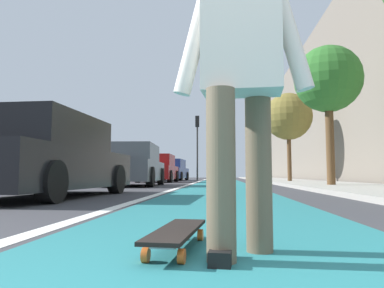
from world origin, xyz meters
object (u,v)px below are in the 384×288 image
at_px(skateboard, 177,233).
at_px(parked_car_near, 43,158).
at_px(parked_car_far, 158,169).
at_px(parked_car_mid, 134,166).
at_px(parked_car_end, 172,170).
at_px(street_tree_far, 288,117).
at_px(traffic_light, 197,136).
at_px(skater_person, 241,71).
at_px(street_tree_mid, 328,80).

bearing_deg(skateboard, parked_car_near, 34.42).
bearing_deg(parked_car_far, parked_car_mid, -177.88).
distance_m(parked_car_far, parked_car_end, 5.72).
xyz_separation_m(parked_car_mid, street_tree_far, (5.16, -6.50, 2.54)).
height_order(skateboard, parked_car_mid, parked_car_mid).
relative_size(parked_car_end, traffic_light, 1.00).
height_order(skater_person, parked_car_near, skater_person).
xyz_separation_m(skater_person, street_tree_mid, (9.54, -3.24, 2.40)).
distance_m(skater_person, traffic_light, 24.50).
relative_size(parked_car_near, street_tree_far, 1.02).
bearing_deg(skateboard, skater_person, -113.28).
relative_size(skateboard, parked_car_near, 0.19).
relative_size(parked_car_far, traffic_light, 0.88).
xyz_separation_m(parked_car_end, street_tree_far, (-7.06, -6.75, 2.56)).
bearing_deg(skater_person, street_tree_mid, -18.75).
bearing_deg(skateboard, parked_car_mid, 14.91).
relative_size(parked_car_near, street_tree_mid, 1.03).
bearing_deg(skateboard, street_tree_mid, -20.89).
relative_size(skateboard, skater_person, 0.52).
distance_m(parked_car_mid, street_tree_far, 8.68).
height_order(skateboard, street_tree_mid, street_tree_mid).
height_order(skateboard, parked_car_end, parked_car_end).
bearing_deg(parked_car_near, parked_car_mid, -0.59).
relative_size(traffic_light, street_tree_far, 1.05).
bearing_deg(traffic_light, parked_car_end, 120.79).
distance_m(skateboard, skater_person, 0.92).
bearing_deg(parked_car_mid, skateboard, -165.09).
height_order(parked_car_mid, parked_car_end, parked_car_mid).
xyz_separation_m(parked_car_near, parked_car_mid, (6.59, -0.07, 0.02)).
relative_size(parked_car_far, parked_car_end, 0.88).
bearing_deg(parked_car_end, parked_car_near, -179.43).
bearing_deg(skater_person, parked_car_near, 36.48).
xyz_separation_m(skateboard, street_tree_mid, (9.40, -3.59, 3.25)).
bearing_deg(traffic_light, parked_car_near, 175.61).
bearing_deg(parked_car_end, street_tree_mid, -153.86).
relative_size(parked_car_far, street_tree_mid, 0.93).
relative_size(traffic_light, street_tree_mid, 1.06).
bearing_deg(skateboard, traffic_light, 3.45).
xyz_separation_m(skater_person, street_tree_far, (16.24, -3.24, 2.32)).
relative_size(skater_person, parked_car_mid, 0.36).
height_order(skateboard, street_tree_far, street_tree_far).
height_order(skateboard, traffic_light, traffic_light).
height_order(parked_car_near, parked_car_end, parked_car_near).
distance_m(parked_car_far, street_tree_mid, 10.82).
distance_m(parked_car_near, traffic_light, 20.05).
height_order(street_tree_mid, street_tree_far, street_tree_far).
height_order(parked_car_end, street_tree_mid, street_tree_mid).
distance_m(skateboard, parked_car_near, 5.31).
relative_size(skater_person, parked_car_near, 0.36).
bearing_deg(parked_car_near, skateboard, -145.58).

